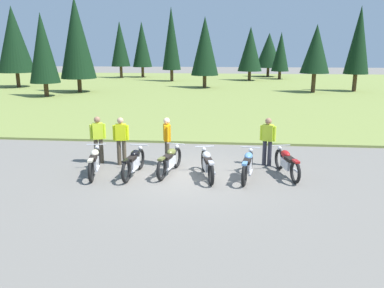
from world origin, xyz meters
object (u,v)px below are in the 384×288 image
Objects in this scene: motorcycle_silver at (207,164)px; rider_near_row_end at (167,138)px; motorcycle_red at (287,163)px; motorcycle_sky_blue at (248,165)px; rider_with_back_turned at (268,139)px; motorcycle_olive at (170,161)px; rider_checking_bike at (98,137)px; motorcycle_cream at (94,162)px; motorcycle_black at (134,162)px; rider_in_hivis_vest at (121,138)px.

rider_near_row_end reaches higher than motorcycle_silver.
motorcycle_red is at bearing 9.11° from motorcycle_silver.
rider_with_back_turned is at bearing 63.88° from motorcycle_sky_blue.
rider_checking_bike is (-2.66, 0.93, 0.51)m from motorcycle_olive.
motorcycle_cream and motorcycle_black have the same top height.
rider_checking_bike is 5.88m from rider_with_back_turned.
motorcycle_cream is at bearing -171.49° from motorcycle_olive.
rider_with_back_turned reaches higher than motorcycle_black.
rider_with_back_turned is (5.59, 1.58, 0.51)m from motorcycle_cream.
motorcycle_cream is 1.25× the size of rider_near_row_end.
rider_near_row_end is 1.00× the size of rider_in_hivis_vest.
motorcycle_silver is (3.61, 0.08, 0.00)m from motorcycle_cream.
motorcycle_red is (1.25, 0.38, 0.00)m from motorcycle_sky_blue.
motorcycle_silver is 2.53m from rider_with_back_turned.
motorcycle_black is 1.01× the size of motorcycle_olive.
motorcycle_cream is at bearing -178.80° from motorcycle_sky_blue.
motorcycle_olive is at bearing -159.18° from rider_with_back_turned.
rider_near_row_end is (-2.71, 1.18, 0.51)m from motorcycle_sky_blue.
rider_near_row_end is at bearing 30.88° from motorcycle_cream.
rider_checking_bike reaches higher than motorcycle_silver.
motorcycle_black is at bearing -175.07° from motorcycle_red.
rider_checking_bike is 1.00× the size of rider_in_hivis_vest.
rider_with_back_turned is (3.21, 1.22, 0.51)m from motorcycle_olive.
rider_checking_bike reaches higher than motorcycle_black.
motorcycle_red is (4.85, 0.42, 0.00)m from motorcycle_black.
motorcycle_sky_blue is (2.48, -0.25, 0.00)m from motorcycle_olive.
rider_with_back_turned is at bearing 2.79° from rider_checking_bike.
motorcycle_cream is 1.25× the size of rider_in_hivis_vest.
motorcycle_silver and motorcycle_sky_blue have the same top height.
motorcycle_red is at bearing 1.87° from motorcycle_olive.
rider_with_back_turned is 5.03m from rider_in_hivis_vest.
rider_with_back_turned is at bearing 4.48° from rider_in_hivis_vest.
rider_with_back_turned is at bearing 4.82° from rider_near_row_end.
motorcycle_silver is 1.24× the size of rider_with_back_turned.
motorcycle_black is at bearing 2.71° from motorcycle_cream.
rider_near_row_end reaches higher than motorcycle_black.
rider_near_row_end is at bearing -0.10° from rider_checking_bike.
motorcycle_sky_blue is (3.60, 0.04, 0.00)m from motorcycle_black.
rider_in_hivis_vest is at bearing 155.52° from motorcycle_olive.
motorcycle_olive is at bearing 14.90° from motorcycle_black.
motorcycle_olive is 1.24× the size of rider_checking_bike.
rider_in_hivis_vest is (-1.58, -0.10, 0.00)m from rider_near_row_end.
motorcycle_cream is 2.56m from rider_near_row_end.
rider_in_hivis_vest is at bearing 160.05° from motorcycle_silver.
motorcycle_olive is at bearing 167.21° from motorcycle_silver.
motorcycle_silver is 1.25m from motorcycle_sky_blue.
motorcycle_cream and motorcycle_sky_blue have the same top height.
motorcycle_black is at bearing -125.80° from rider_near_row_end.
motorcycle_silver is 2.53m from motorcycle_red.
rider_checking_bike is (-3.90, 1.21, 0.51)m from motorcycle_silver.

